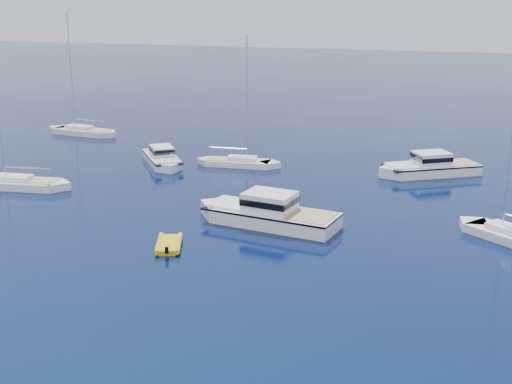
# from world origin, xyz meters

# --- Properties ---
(motor_cruiser_centre) EXTENTS (12.89, 5.69, 3.27)m
(motor_cruiser_centre) POSITION_xyz_m (3.86, 26.82, 0.00)
(motor_cruiser_centre) COLOR white
(motor_cruiser_centre) RESTS_ON ground
(motor_cruiser_distant) EXTENTS (11.17, 8.72, 2.90)m
(motor_cruiser_distant) POSITION_xyz_m (14.66, 46.16, 0.00)
(motor_cruiser_distant) COLOR white
(motor_cruiser_distant) RESTS_ON ground
(motor_cruiser_horizon) EXTENTS (7.88, 9.16, 2.45)m
(motor_cruiser_horizon) POSITION_xyz_m (-12.21, 41.95, 0.00)
(motor_cruiser_horizon) COLOR white
(motor_cruiser_horizon) RESTS_ON ground
(sailboat_mid_l) EXTENTS (11.32, 4.38, 16.21)m
(sailboat_mid_l) POSITION_xyz_m (-21.11, 29.61, 0.00)
(sailboat_mid_l) COLOR white
(sailboat_mid_l) RESTS_ON ground
(sailboat_centre) EXTENTS (9.59, 3.27, 13.84)m
(sailboat_centre) POSITION_xyz_m (-4.43, 43.78, 0.00)
(sailboat_centre) COLOR white
(sailboat_centre) RESTS_ON ground
(sailboat_far_l) EXTENTS (10.91, 3.88, 15.70)m
(sailboat_far_l) POSITION_xyz_m (-28.84, 53.30, 0.00)
(sailboat_far_l) COLOR silver
(sailboat_far_l) RESTS_ON ground
(tender_yellow) EXTENTS (3.32, 4.34, 0.95)m
(tender_yellow) POSITION_xyz_m (-1.19, 19.76, 0.00)
(tender_yellow) COLOR #E5B70D
(tender_yellow) RESTS_ON ground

